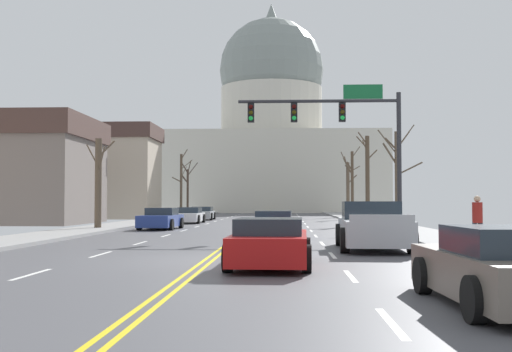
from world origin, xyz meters
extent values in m
cube|color=#4C4C51|center=(0.00, 0.00, -0.03)|extent=(14.00, 180.00, 0.06)
cube|color=yellow|center=(-0.12, 0.00, 0.00)|extent=(0.10, 176.40, 0.00)
cube|color=yellow|center=(0.12, 0.00, 0.00)|extent=(0.10, 176.40, 0.00)
cube|color=silver|center=(3.50, -8.50, 0.00)|extent=(0.12, 2.20, 0.00)
cube|color=silver|center=(3.50, -3.30, 0.00)|extent=(0.12, 2.20, 0.00)
cube|color=silver|center=(3.50, 1.90, 0.00)|extent=(0.12, 2.20, 0.00)
cube|color=silver|center=(3.50, 7.10, 0.00)|extent=(0.12, 2.20, 0.00)
cube|color=silver|center=(3.50, 12.30, 0.00)|extent=(0.12, 2.20, 0.00)
cube|color=silver|center=(3.50, 17.50, 0.00)|extent=(0.12, 2.20, 0.00)
cube|color=silver|center=(3.50, 22.70, 0.00)|extent=(0.12, 2.20, 0.00)
cube|color=silver|center=(3.50, 27.90, 0.00)|extent=(0.12, 2.20, 0.00)
cube|color=silver|center=(3.50, 33.10, 0.00)|extent=(0.12, 2.20, 0.00)
cube|color=silver|center=(3.50, 38.30, 0.00)|extent=(0.12, 2.20, 0.00)
cube|color=silver|center=(3.50, 43.50, 0.00)|extent=(0.12, 2.20, 0.00)
cube|color=silver|center=(3.50, 48.70, 0.00)|extent=(0.12, 2.20, 0.00)
cube|color=silver|center=(3.50, 53.90, 0.00)|extent=(0.12, 2.20, 0.00)
cube|color=silver|center=(3.50, 59.10, 0.00)|extent=(0.12, 2.20, 0.00)
cube|color=silver|center=(3.50, 64.30, 0.00)|extent=(0.12, 2.20, 0.00)
cube|color=silver|center=(-3.50, -3.30, 0.00)|extent=(0.12, 2.20, 0.00)
cube|color=silver|center=(-3.50, 1.90, 0.00)|extent=(0.12, 2.20, 0.00)
cube|color=silver|center=(-3.50, 7.10, 0.00)|extent=(0.12, 2.20, 0.00)
cube|color=silver|center=(-3.50, 12.30, 0.00)|extent=(0.12, 2.20, 0.00)
cube|color=silver|center=(-3.50, 17.50, 0.00)|extent=(0.12, 2.20, 0.00)
cube|color=silver|center=(-3.50, 22.70, 0.00)|extent=(0.12, 2.20, 0.00)
cube|color=silver|center=(-3.50, 27.90, 0.00)|extent=(0.12, 2.20, 0.00)
cube|color=silver|center=(-3.50, 33.10, 0.00)|extent=(0.12, 2.20, 0.00)
cube|color=silver|center=(-3.50, 38.30, 0.00)|extent=(0.12, 2.20, 0.00)
cube|color=silver|center=(-3.50, 43.50, 0.00)|extent=(0.12, 2.20, 0.00)
cube|color=silver|center=(-3.50, 48.70, 0.00)|extent=(0.12, 2.20, 0.00)
cube|color=silver|center=(-3.50, 53.90, 0.00)|extent=(0.12, 2.20, 0.00)
cube|color=silver|center=(-3.50, 59.10, 0.00)|extent=(0.12, 2.20, 0.00)
cube|color=silver|center=(-3.50, 64.30, 0.00)|extent=(0.12, 2.20, 0.00)
cylinder|color=#28282D|center=(7.60, 13.56, 3.52)|extent=(0.22, 0.22, 6.75)
cylinder|color=#28282D|center=(3.70, 13.56, 6.49)|extent=(7.80, 0.16, 0.16)
cube|color=black|center=(4.87, 13.56, 5.93)|extent=(0.32, 0.28, 0.92)
sphere|color=#330504|center=(4.87, 13.40, 6.21)|extent=(0.22, 0.22, 0.22)
sphere|color=#332B05|center=(4.87, 13.40, 5.93)|extent=(0.22, 0.22, 0.22)
sphere|color=#19CC47|center=(4.87, 13.40, 5.65)|extent=(0.22, 0.22, 0.22)
cube|color=black|center=(2.53, 13.56, 5.93)|extent=(0.32, 0.28, 0.92)
sphere|color=#330504|center=(2.53, 13.40, 6.21)|extent=(0.22, 0.22, 0.22)
sphere|color=#332B05|center=(2.53, 13.40, 5.93)|extent=(0.22, 0.22, 0.22)
sphere|color=#19CC47|center=(2.53, 13.40, 5.65)|extent=(0.22, 0.22, 0.22)
cube|color=black|center=(0.42, 13.56, 5.93)|extent=(0.32, 0.28, 0.92)
sphere|color=#330504|center=(0.42, 13.40, 6.21)|extent=(0.22, 0.22, 0.22)
sphere|color=#332B05|center=(0.42, 13.40, 5.93)|extent=(0.22, 0.22, 0.22)
sphere|color=#19CC47|center=(0.42, 13.40, 5.65)|extent=(0.22, 0.22, 0.22)
cube|color=#146033|center=(5.88, 13.58, 6.94)|extent=(1.90, 0.06, 0.70)
cube|color=beige|center=(0.00, 78.00, 5.75)|extent=(33.00, 20.31, 11.49)
cylinder|color=beige|center=(0.00, 78.00, 15.15)|extent=(15.31, 15.31, 7.32)
sphere|color=gray|center=(0.00, 78.00, 21.58)|extent=(15.79, 15.79, 15.79)
cone|color=gray|center=(0.00, 78.00, 30.67)|extent=(1.80, 1.80, 2.40)
cube|color=navy|center=(1.61, 10.46, 0.44)|extent=(1.84, 4.52, 0.57)
cube|color=#232D38|center=(1.60, 10.26, 0.96)|extent=(1.56, 1.96, 0.47)
cylinder|color=black|center=(0.80, 11.87, 0.32)|extent=(0.24, 0.65, 0.64)
cylinder|color=black|center=(2.50, 11.82, 0.32)|extent=(0.24, 0.65, 0.64)
cylinder|color=black|center=(0.71, 9.10, 0.32)|extent=(0.24, 0.65, 0.64)
cylinder|color=black|center=(2.41, 9.05, 0.32)|extent=(0.24, 0.65, 0.64)
cube|color=#ADB2B7|center=(5.04, 4.30, 0.61)|extent=(2.27, 5.50, 0.78)
cube|color=#1E2833|center=(5.07, 5.06, 1.30)|extent=(1.97, 1.91, 0.61)
cube|color=#ADB2B7|center=(4.94, 1.65, 1.11)|extent=(1.90, 0.17, 0.22)
cylinder|color=black|center=(4.07, 5.96, 0.40)|extent=(0.31, 0.81, 0.80)
cylinder|color=black|center=(6.13, 5.88, 0.40)|extent=(0.31, 0.81, 0.80)
cylinder|color=black|center=(3.94, 2.71, 0.40)|extent=(0.31, 0.81, 0.80)
cylinder|color=black|center=(6.01, 2.63, 0.40)|extent=(0.31, 0.81, 0.80)
cube|color=#B71414|center=(1.73, -1.32, 0.49)|extent=(1.93, 4.62, 0.66)
cube|color=#232D38|center=(1.71, -1.75, 1.01)|extent=(1.64, 2.11, 0.39)
cylinder|color=black|center=(0.88, 0.12, 0.32)|extent=(0.24, 0.65, 0.64)
cylinder|color=black|center=(2.66, 0.07, 0.32)|extent=(0.24, 0.65, 0.64)
cylinder|color=black|center=(0.79, -2.71, 0.32)|extent=(0.24, 0.65, 0.64)
cylinder|color=black|center=(2.58, -2.76, 0.32)|extent=(0.24, 0.65, 0.64)
cube|color=#6B6056|center=(5.40, -7.14, 0.49)|extent=(1.87, 4.39, 0.66)
cube|color=#232D38|center=(5.41, -7.41, 1.03)|extent=(1.58, 2.01, 0.42)
cylinder|color=black|center=(4.50, -5.83, 0.32)|extent=(0.25, 0.65, 0.64)
cylinder|color=black|center=(4.60, -8.51, 0.32)|extent=(0.25, 0.65, 0.64)
cube|color=navy|center=(-5.07, 18.94, 0.49)|extent=(1.95, 4.50, 0.65)
cube|color=#232D38|center=(-5.06, 19.21, 1.02)|extent=(1.65, 1.93, 0.42)
cylinder|color=black|center=(-4.22, 17.54, 0.32)|extent=(0.24, 0.65, 0.64)
cylinder|color=black|center=(-6.02, 17.60, 0.32)|extent=(0.24, 0.65, 0.64)
cylinder|color=black|center=(-4.12, 20.29, 0.32)|extent=(0.24, 0.65, 0.64)
cylinder|color=black|center=(-5.93, 20.35, 0.32)|extent=(0.24, 0.65, 0.64)
cube|color=silver|center=(-4.95, 28.92, 0.45)|extent=(1.76, 4.34, 0.58)
cube|color=#232D38|center=(-4.95, 29.15, 0.95)|extent=(1.53, 2.10, 0.42)
cylinder|color=black|center=(-4.11, 27.58, 0.32)|extent=(0.23, 0.64, 0.64)
cylinder|color=black|center=(-5.82, 27.59, 0.32)|extent=(0.23, 0.64, 0.64)
cylinder|color=black|center=(-4.08, 30.25, 0.32)|extent=(0.23, 0.64, 0.64)
cylinder|color=black|center=(-5.80, 30.27, 0.32)|extent=(0.23, 0.64, 0.64)
cube|color=#9EA3A8|center=(-5.12, 37.07, 0.45)|extent=(1.97, 4.40, 0.58)
cube|color=#232D38|center=(-5.13, 37.39, 0.94)|extent=(1.70, 2.20, 0.39)
cylinder|color=black|center=(-4.15, 35.73, 0.32)|extent=(0.23, 0.64, 0.64)
cylinder|color=black|center=(-6.04, 35.70, 0.32)|extent=(0.23, 0.64, 0.64)
cylinder|color=black|center=(-4.20, 38.44, 0.32)|extent=(0.23, 0.64, 0.64)
cylinder|color=black|center=(-6.09, 38.40, 0.32)|extent=(0.23, 0.64, 0.64)
cube|color=#B2A38E|center=(-15.66, 40.91, 3.65)|extent=(11.25, 6.37, 7.31)
cube|color=#47332D|center=(-15.66, 40.91, 7.98)|extent=(11.70, 6.63, 1.35)
cube|color=slate|center=(-17.69, 27.55, 3.01)|extent=(11.20, 9.60, 6.02)
cube|color=#47332D|center=(-17.69, 27.55, 6.84)|extent=(11.65, 9.99, 1.64)
cylinder|color=brown|center=(8.45, 18.64, 2.84)|extent=(0.37, 0.37, 5.41)
cylinder|color=brown|center=(8.14, 18.91, 4.83)|extent=(0.72, 0.67, 0.86)
cylinder|color=brown|center=(8.90, 18.60, 5.30)|extent=(0.96, 0.15, 1.28)
cylinder|color=brown|center=(8.04, 18.65, 4.22)|extent=(0.92, 0.15, 1.40)
cylinder|color=brown|center=(9.07, 18.39, 3.45)|extent=(1.32, 0.60, 0.72)
cylinder|color=brown|center=(8.82, 18.90, 5.11)|extent=(0.83, 0.60, 1.00)
cylinder|color=brown|center=(7.90, 18.71, 4.92)|extent=(1.16, 0.22, 1.53)
cylinder|color=brown|center=(-8.03, 43.61, 3.17)|extent=(0.24, 0.24, 6.06)
cylinder|color=brown|center=(-7.71, 43.47, 6.17)|extent=(0.75, 0.41, 0.99)
cylinder|color=brown|center=(-8.49, 43.70, 3.72)|extent=(0.98, 0.29, 0.55)
cylinder|color=brown|center=(-7.50, 43.66, 5.18)|extent=(1.12, 0.17, 0.92)
cylinder|color=brown|center=(-7.86, 44.09, 4.47)|extent=(0.43, 1.01, 1.13)
cylinder|color=brown|center=(8.64, 48.99, 2.91)|extent=(0.36, 0.36, 5.54)
cylinder|color=brown|center=(8.26, 48.68, 5.97)|extent=(0.87, 0.74, 1.57)
cylinder|color=brown|center=(9.25, 48.88, 4.92)|extent=(1.30, 0.33, 0.78)
cylinder|color=brown|center=(9.07, 48.80, 3.90)|extent=(0.99, 0.52, 0.94)
cylinder|color=brown|center=(8.39, 48.80, 5.61)|extent=(0.63, 0.53, 1.04)
cylinder|color=brown|center=(8.48, 48.54, 5.05)|extent=(0.42, 1.01, 1.08)
cylinder|color=brown|center=(8.41, 48.35, 5.59)|extent=(0.56, 1.37, 1.28)
cylinder|color=#423328|center=(-8.95, 53.51, 2.68)|extent=(0.25, 0.25, 5.08)
cylinder|color=#423328|center=(-8.71, 53.12, 5.45)|extent=(0.58, 0.89, 1.43)
cylinder|color=#423328|center=(-9.27, 53.58, 4.14)|extent=(0.73, 0.23, 0.92)
cylinder|color=#423328|center=(-8.41, 53.68, 5.25)|extent=(1.17, 0.43, 1.54)
cylinder|color=#423328|center=(-9.24, 53.39, 5.34)|extent=(0.73, 0.39, 1.12)
cylinder|color=#423328|center=(-9.36, 54.09, 4.06)|extent=(0.94, 1.25, 0.90)
cylinder|color=#4C3D2D|center=(8.23, 40.81, 3.16)|extent=(0.27, 0.27, 6.05)
cylinder|color=#4C3D2D|center=(7.91, 40.96, 4.53)|extent=(0.70, 0.39, 0.83)
cylinder|color=#4C3D2D|center=(8.15, 41.60, 4.40)|extent=(0.25, 1.65, 1.02)
cylinder|color=#4C3D2D|center=(7.96, 40.50, 4.78)|extent=(0.66, 0.74, 0.87)
cylinder|color=#4C3D2D|center=(8.57, 40.71, 6.12)|extent=(0.77, 0.27, 1.01)
cylinder|color=brown|center=(-8.40, 17.77, 2.64)|extent=(0.38, 0.38, 5.00)
cylinder|color=brown|center=(-8.84, 18.10, 4.20)|extent=(0.97, 0.75, 1.35)
cylinder|color=brown|center=(-8.56, 18.30, 4.83)|extent=(0.45, 1.16, 0.83)
cylinder|color=brown|center=(-7.95, 17.78, 4.56)|extent=(0.97, 0.11, 0.96)
cylinder|color=brown|center=(-8.09, 17.31, 3.89)|extent=(0.72, 1.04, 1.45)
cylinder|color=#4C3D2D|center=(7.95, 27.98, 3.21)|extent=(0.31, 0.31, 6.13)
cylinder|color=#4C3D2D|center=(7.88, 28.72, 5.60)|extent=(0.23, 1.55, 1.04)
cylinder|color=#4C3D2D|center=(8.32, 28.22, 4.94)|extent=(0.85, 0.59, 0.79)
cylinder|color=#4C3D2D|center=(7.69, 28.47, 6.14)|extent=(0.62, 1.09, 1.06)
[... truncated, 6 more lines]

